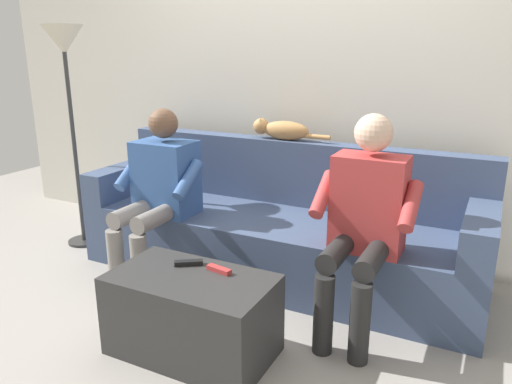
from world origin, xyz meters
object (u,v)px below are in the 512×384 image
remote_red (219,269)px  floor_lamp (65,61)px  couch (278,231)px  remote_black (189,263)px  cat_on_backrest (281,130)px  person_left_seated (364,215)px  coffee_table (192,315)px  person_right_seated (159,186)px

remote_red → floor_lamp: floor_lamp is taller
couch → remote_black: 0.93m
cat_on_backrest → person_left_seated: bearing=138.9°
person_left_seated → cat_on_backrest: person_left_seated is taller
remote_red → couch: bearing=-74.8°
couch → floor_lamp: size_ratio=1.60×
coffee_table → remote_black: (0.08, -0.11, 0.22)m
cat_on_backrest → remote_red: 1.30m
person_left_seated → remote_black: person_left_seated is taller
person_left_seated → remote_black: bearing=34.3°
couch → remote_red: bearing=95.8°
couch → cat_on_backrest: cat_on_backrest is taller
person_left_seated → cat_on_backrest: (0.77, -0.67, 0.29)m
cat_on_backrest → remote_black: size_ratio=3.94×
person_right_seated → floor_lamp: floor_lamp is taller
person_left_seated → floor_lamp: 2.35m
person_right_seated → coffee_table: bearing=136.0°
coffee_table → person_left_seated: 1.00m
person_left_seated → remote_red: size_ratio=8.67×
person_left_seated → person_right_seated: (1.32, -0.03, -0.02)m
couch → remote_red: 0.93m
person_left_seated → floor_lamp: size_ratio=0.71×
person_left_seated → floor_lamp: bearing=-5.2°
cat_on_backrest → remote_red: cat_on_backrest is taller
remote_red → coffee_table: bearing=58.7°
person_left_seated → cat_on_backrest: 1.06m
cat_on_backrest → remote_black: cat_on_backrest is taller
person_left_seated → floor_lamp: (2.22, -0.20, 0.74)m
person_left_seated → person_right_seated: bearing=-1.1°
remote_red → remote_black: same height
person_right_seated → remote_black: 0.81m
remote_red → floor_lamp: (1.65, -0.71, 0.95)m
remote_black → coffee_table: bearing=93.9°
coffee_table → remote_red: 0.26m
cat_on_backrest → remote_red: size_ratio=4.24×
person_left_seated → coffee_table: bearing=42.8°
couch → remote_red: size_ratio=19.60×
couch → remote_black: couch is taller
person_left_seated → remote_red: bearing=41.6°
couch → cat_on_backrest: 0.69m
remote_red → remote_black: bearing=10.2°
floor_lamp → remote_black: bearing=154.3°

